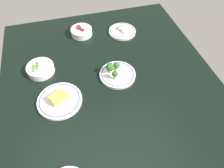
{
  "coord_description": "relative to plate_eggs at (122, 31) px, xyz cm",
  "views": [
    {
      "loc": [
        -64.74,
        17.51,
        88.54
      ],
      "look_at": [
        0.0,
        0.0,
        6.0
      ],
      "focal_mm": 32.81,
      "sensor_mm": 36.0,
      "label": 1
    }
  ],
  "objects": [
    {
      "name": "plate_broccoli",
      "position": [
        -36.13,
        14.2,
        0.55
      ],
      "size": [
        19.69,
        19.69,
        7.79
      ],
      "color": "silver",
      "rests_on": "dining_table"
    },
    {
      "name": "dining_table",
      "position": [
        -42.87,
        18.66,
        -3.24
      ],
      "size": [
        141.06,
        115.73,
        4.0
      ],
      "primitive_type": "cube",
      "color": "black",
      "rests_on": "ground"
    },
    {
      "name": "bowl_berries",
      "position": [
        4.95,
        26.52,
        1.27
      ],
      "size": [
        13.97,
        13.97,
        6.14
      ],
      "color": "silver",
      "rests_on": "dining_table"
    },
    {
      "name": "bowl_peas",
      "position": [
        -22.31,
        54.06,
        1.16
      ],
      "size": [
        14.95,
        14.95,
        5.51
      ],
      "color": "silver",
      "rests_on": "dining_table"
    },
    {
      "name": "plate_cheese",
      "position": [
        -45.33,
        46.17,
        0.06
      ],
      "size": [
        22.13,
        22.13,
        5.39
      ],
      "color": "silver",
      "rests_on": "dining_table"
    },
    {
      "name": "plate_eggs",
      "position": [
        0.0,
        0.0,
        0.0
      ],
      "size": [
        17.89,
        17.89,
        5.14
      ],
      "color": "silver",
      "rests_on": "dining_table"
    }
  ]
}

